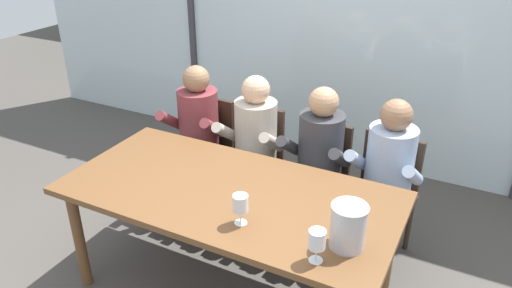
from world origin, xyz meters
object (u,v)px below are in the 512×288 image
wine_glass_near_bucket (240,205)px  person_beige_jumper (251,144)px  chair_right_of_center (384,188)px  person_pale_blue_shirt (385,175)px  person_charcoal_jacket (316,159)px  wine_glass_by_left_taster (317,241)px  dining_table (230,201)px  chair_left_of_center (254,155)px  chair_center (317,171)px  ice_bucket_primary (348,226)px  person_maroon_top (194,131)px  chair_near_curtain (206,142)px

wine_glass_near_bucket → person_beige_jumper: bearing=114.8°
chair_right_of_center → person_pale_blue_shirt: size_ratio=0.73×
chair_right_of_center → person_charcoal_jacket: (-0.47, -0.12, 0.17)m
chair_right_of_center → wine_glass_by_left_taster: size_ratio=5.03×
dining_table → person_pale_blue_shirt: (0.75, 0.76, -0.01)m
chair_left_of_center → chair_right_of_center: same height
person_beige_jumper → chair_center: bearing=13.9°
wine_glass_by_left_taster → ice_bucket_primary: bearing=61.4°
person_charcoal_jacket → ice_bucket_primary: (0.51, -0.94, 0.22)m
person_maroon_top → ice_bucket_primary: bearing=-37.0°
dining_table → wine_glass_near_bucket: (0.22, -0.26, 0.20)m
chair_near_curtain → ice_bucket_primary: (1.54, -1.10, 0.39)m
dining_table → person_charcoal_jacket: (0.27, 0.76, -0.01)m
wine_glass_by_left_taster → chair_right_of_center: bearing=87.6°
person_beige_jumper → person_pale_blue_shirt: 1.00m
dining_table → person_maroon_top: 1.08m
ice_bucket_primary → wine_glass_by_left_taster: (-0.10, -0.17, -0.00)m
wine_glass_by_left_taster → wine_glass_near_bucket: same height
wine_glass_by_left_taster → wine_glass_near_bucket: 0.47m
chair_right_of_center → ice_bucket_primary: (0.04, -1.07, 0.39)m
dining_table → person_maroon_top: bearing=134.9°
chair_center → person_maroon_top: size_ratio=0.73×
chair_center → wine_glass_by_left_taster: (0.45, -1.25, 0.39)m
chair_left_of_center → ice_bucket_primary: (1.08, -1.08, 0.39)m
chair_center → person_maroon_top: (-0.99, -0.13, 0.17)m
dining_table → person_beige_jumper: size_ratio=1.68×
person_maroon_top → person_charcoal_jacket: same height
chair_center → ice_bucket_primary: ice_bucket_primary is taller
person_maroon_top → chair_left_of_center: bearing=11.0°
dining_table → person_pale_blue_shirt: 1.07m
dining_table → wine_glass_by_left_taster: 0.80m
dining_table → wine_glass_near_bucket: wine_glass_near_bucket is taller
person_maroon_top → person_pale_blue_shirt: same height
person_charcoal_jacket → wine_glass_by_left_taster: person_charcoal_jacket is taller
person_maroon_top → person_beige_jumper: 0.51m
chair_near_curtain → ice_bucket_primary: size_ratio=3.67×
dining_table → chair_near_curtain: size_ratio=2.30×
person_maroon_top → person_beige_jumper: size_ratio=1.00×
chair_near_curtain → chair_left_of_center: 0.47m
chair_left_of_center → person_pale_blue_shirt: bearing=-14.6°
dining_table → chair_near_curtain: 1.21m
chair_center → ice_bucket_primary: (0.54, -1.07, 0.39)m
wine_glass_by_left_taster → wine_glass_near_bucket: (-0.46, 0.10, 0.00)m
person_maroon_top → wine_glass_near_bucket: bearing=-51.6°
person_pale_blue_shirt → ice_bucket_primary: size_ratio=5.02×
chair_center → wine_glass_near_bucket: bearing=-85.3°
wine_glass_near_bucket → chair_left_of_center: bearing=114.1°
person_pale_blue_shirt → wine_glass_near_bucket: person_pale_blue_shirt is taller
chair_center → person_pale_blue_shirt: (0.52, -0.13, 0.17)m
dining_table → ice_bucket_primary: bearing=-13.2°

